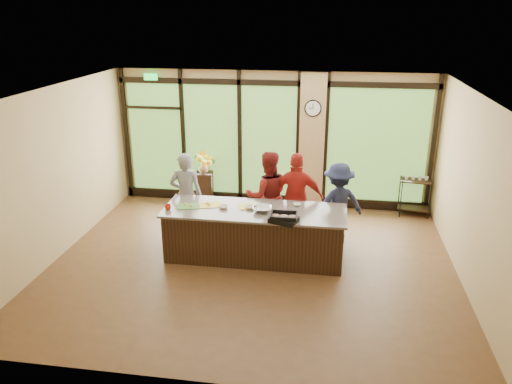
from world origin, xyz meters
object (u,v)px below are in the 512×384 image
(island_base, at_px, (255,234))
(roasting_pan, at_px, (284,220))
(cook_right, at_px, (338,204))
(bar_cart, at_px, (415,192))
(cook_left, at_px, (186,195))
(flower_stand, at_px, (205,188))

(island_base, height_order, roasting_pan, roasting_pan)
(cook_right, height_order, bar_cart, cook_right)
(cook_left, relative_size, roasting_pan, 3.92)
(flower_stand, xyz_separation_m, bar_cart, (4.64, 0.00, 0.16))
(island_base, bearing_deg, bar_cart, 38.32)
(island_base, xyz_separation_m, flower_stand, (-1.54, 2.45, -0.07))
(flower_stand, bearing_deg, roasting_pan, -61.94)
(island_base, relative_size, flower_stand, 4.19)
(bar_cart, bearing_deg, cook_left, -149.91)
(flower_stand, height_order, bar_cart, bar_cart)
(cook_right, relative_size, roasting_pan, 3.66)
(cook_left, distance_m, bar_cart, 4.88)
(cook_left, xyz_separation_m, bar_cart, (4.55, 1.74, -0.31))
(roasting_pan, bearing_deg, cook_left, 169.71)
(bar_cart, bearing_deg, roasting_pan, -121.97)
(flower_stand, bearing_deg, cook_right, -36.02)
(cook_right, relative_size, flower_stand, 2.13)
(cook_right, distance_m, flower_stand, 3.42)
(cook_right, relative_size, bar_cart, 1.78)
(island_base, relative_size, cook_left, 1.84)
(cook_left, bearing_deg, bar_cart, -170.73)
(bar_cart, bearing_deg, flower_stand, -170.83)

